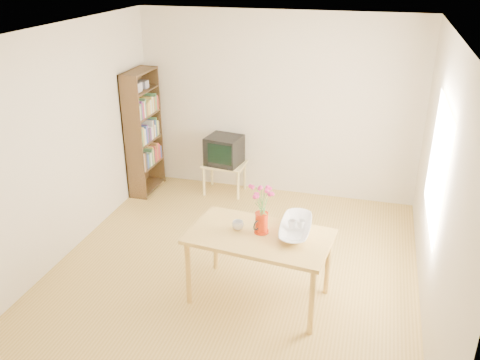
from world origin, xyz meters
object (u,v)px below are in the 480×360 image
(table, at_px, (260,242))
(television, at_px, (224,150))
(pitcher, at_px, (261,223))
(bowl, at_px, (296,212))
(mug, at_px, (238,225))

(table, height_order, television, television)
(pitcher, xyz_separation_m, bowl, (0.32, 0.12, 0.12))
(pitcher, xyz_separation_m, mug, (-0.24, -0.00, -0.05))
(table, relative_size, mug, 12.80)
(pitcher, distance_m, bowl, 0.36)
(mug, height_order, bowl, bowl)
(bowl, height_order, television, bowl)
(television, bearing_deg, table, -56.69)
(table, distance_m, television, 2.60)
(table, height_order, mug, mug)
(table, relative_size, bowl, 3.20)
(pitcher, bearing_deg, television, 138.69)
(bowl, bearing_deg, television, 122.83)
(table, height_order, bowl, bowl)
(mug, distance_m, bowl, 0.60)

